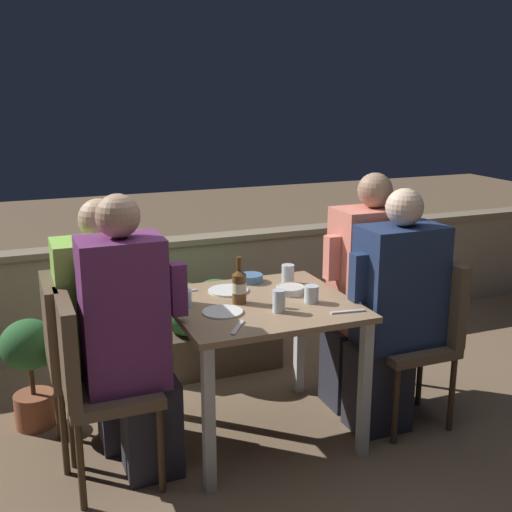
% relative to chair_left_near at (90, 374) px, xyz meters
% --- Properties ---
extents(ground_plane, '(16.00, 16.00, 0.00)m').
position_rel_chair_left_near_xyz_m(ground_plane, '(0.86, 0.13, -0.55)').
color(ground_plane, '#7A6047').
extents(parapet_wall, '(9.00, 0.18, 0.75)m').
position_rel_chair_left_near_xyz_m(parapet_wall, '(0.86, 1.56, -0.17)').
color(parapet_wall, gray).
rests_on(parapet_wall, ground_plane).
extents(dining_table, '(0.89, 0.83, 0.73)m').
position_rel_chair_left_near_xyz_m(dining_table, '(0.86, 0.13, 0.08)').
color(dining_table, '#937556').
rests_on(dining_table, ground_plane).
extents(planter_hedge, '(0.75, 0.47, 0.58)m').
position_rel_chair_left_near_xyz_m(planter_hedge, '(0.93, 1.00, -0.22)').
color(planter_hedge, brown).
rests_on(planter_hedge, ground_plane).
extents(chair_left_near, '(0.41, 0.41, 0.90)m').
position_rel_chair_left_near_xyz_m(chair_left_near, '(0.00, 0.00, 0.00)').
color(chair_left_near, brown).
rests_on(chair_left_near, ground_plane).
extents(person_purple_stripe, '(0.47, 0.26, 1.34)m').
position_rel_chair_left_near_xyz_m(person_purple_stripe, '(0.19, 0.00, 0.13)').
color(person_purple_stripe, '#282833').
rests_on(person_purple_stripe, ground_plane).
extents(chair_left_far, '(0.41, 0.41, 0.90)m').
position_rel_chair_left_near_xyz_m(chair_left_far, '(-0.04, 0.30, 0.00)').
color(chair_left_far, brown).
rests_on(chair_left_far, ground_plane).
extents(person_green_blouse, '(0.51, 0.26, 1.27)m').
position_rel_chair_left_near_xyz_m(person_green_blouse, '(0.15, 0.30, 0.09)').
color(person_green_blouse, '#282833').
rests_on(person_green_blouse, ground_plane).
extents(chair_right_near, '(0.41, 0.41, 0.90)m').
position_rel_chair_left_near_xyz_m(chair_right_near, '(1.73, -0.04, 0.00)').
color(chair_right_near, brown).
rests_on(chair_right_near, ground_plane).
extents(person_navy_jumper, '(0.50, 0.26, 1.29)m').
position_rel_chair_left_near_xyz_m(person_navy_jumper, '(1.54, -0.04, 0.10)').
color(person_navy_jumper, '#282833').
rests_on(person_navy_jumper, ground_plane).
extents(chair_right_far, '(0.41, 0.41, 0.90)m').
position_rel_chair_left_near_xyz_m(chair_right_far, '(1.74, 0.26, 0.00)').
color(chair_right_far, brown).
rests_on(chair_right_far, ground_plane).
extents(person_coral_top, '(0.50, 0.26, 1.33)m').
position_rel_chair_left_near_xyz_m(person_coral_top, '(1.55, 0.26, 0.12)').
color(person_coral_top, '#282833').
rests_on(person_coral_top, ground_plane).
extents(beer_bottle, '(0.07, 0.07, 0.24)m').
position_rel_chair_left_near_xyz_m(beer_bottle, '(0.76, 0.15, 0.28)').
color(beer_bottle, brown).
rests_on(beer_bottle, dining_table).
extents(plate_0, '(0.21, 0.21, 0.01)m').
position_rel_chair_left_near_xyz_m(plate_0, '(0.77, 0.34, 0.19)').
color(plate_0, white).
rests_on(plate_0, dining_table).
extents(plate_1, '(0.19, 0.19, 0.01)m').
position_rel_chair_left_near_xyz_m(plate_1, '(0.63, 0.04, 0.19)').
color(plate_1, white).
rests_on(plate_1, dining_table).
extents(bowl_0, '(0.15, 0.15, 0.04)m').
position_rel_chair_left_near_xyz_m(bowl_0, '(1.06, 0.19, 0.21)').
color(bowl_0, beige).
rests_on(bowl_0, dining_table).
extents(bowl_1, '(0.14, 0.14, 0.04)m').
position_rel_chair_left_near_xyz_m(bowl_1, '(0.94, 0.46, 0.21)').
color(bowl_1, '#4C709E').
rests_on(bowl_1, dining_table).
extents(glass_cup_0, '(0.07, 0.07, 0.10)m').
position_rel_chair_left_near_xyz_m(glass_cup_0, '(1.12, 0.36, 0.24)').
color(glass_cup_0, silver).
rests_on(glass_cup_0, dining_table).
extents(glass_cup_1, '(0.06, 0.06, 0.11)m').
position_rel_chair_left_near_xyz_m(glass_cup_1, '(0.89, -0.04, 0.24)').
color(glass_cup_1, silver).
rests_on(glass_cup_1, dining_table).
extents(glass_cup_2, '(0.07, 0.07, 0.09)m').
position_rel_chair_left_near_xyz_m(glass_cup_2, '(1.09, 0.02, 0.23)').
color(glass_cup_2, silver).
rests_on(glass_cup_2, dining_table).
extents(glass_cup_3, '(0.07, 0.07, 0.09)m').
position_rel_chair_left_near_xyz_m(glass_cup_3, '(0.49, 0.19, 0.23)').
color(glass_cup_3, silver).
rests_on(glass_cup_3, dining_table).
extents(fork_0, '(0.11, 0.15, 0.01)m').
position_rel_chair_left_near_xyz_m(fork_0, '(0.63, -0.18, 0.19)').
color(fork_0, silver).
rests_on(fork_0, dining_table).
extents(fork_1, '(0.17, 0.05, 0.01)m').
position_rel_chair_left_near_xyz_m(fork_1, '(0.54, 0.40, 0.19)').
color(fork_1, silver).
rests_on(fork_1, dining_table).
extents(fork_2, '(0.17, 0.04, 0.01)m').
position_rel_chair_left_near_xyz_m(fork_2, '(1.19, -0.17, 0.19)').
color(fork_2, silver).
rests_on(fork_2, dining_table).
extents(potted_plant, '(0.30, 0.30, 0.60)m').
position_rel_chair_left_near_xyz_m(potted_plant, '(-0.23, 0.66, -0.18)').
color(potted_plant, '#9E5638').
rests_on(potted_plant, ground_plane).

